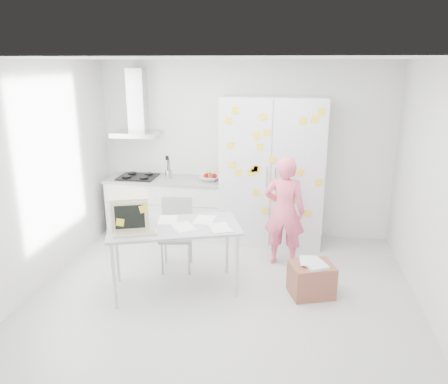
# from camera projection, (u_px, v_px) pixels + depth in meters

# --- Properties ---
(floor) EXTENTS (4.50, 4.00, 0.02)m
(floor) POSITION_uv_depth(u_px,v_px,m) (224.00, 293.00, 5.27)
(floor) COLOR silver
(floor) RESTS_ON ground
(walls) EXTENTS (4.52, 4.01, 2.70)m
(walls) POSITION_uv_depth(u_px,v_px,m) (233.00, 169.00, 5.56)
(walls) COLOR white
(walls) RESTS_ON ground
(ceiling) EXTENTS (4.50, 4.00, 0.02)m
(ceiling) POSITION_uv_depth(u_px,v_px,m) (224.00, 58.00, 4.50)
(ceiling) COLOR white
(ceiling) RESTS_ON walls
(counter_run) EXTENTS (1.84, 0.63, 1.28)m
(counter_run) POSITION_uv_depth(u_px,v_px,m) (167.00, 206.00, 6.92)
(counter_run) COLOR white
(counter_run) RESTS_ON ground
(range_hood) EXTENTS (0.70, 0.48, 1.01)m
(range_hood) POSITION_uv_depth(u_px,v_px,m) (137.00, 110.00, 6.69)
(range_hood) COLOR silver
(range_hood) RESTS_ON walls
(tall_cabinet) EXTENTS (1.50, 0.68, 2.20)m
(tall_cabinet) POSITION_uv_depth(u_px,v_px,m) (272.00, 172.00, 6.47)
(tall_cabinet) COLOR silver
(tall_cabinet) RESTS_ON ground
(person) EXTENTS (0.58, 0.41, 1.50)m
(person) POSITION_uv_depth(u_px,v_px,m) (284.00, 211.00, 5.82)
(person) COLOR #FF6383
(person) RESTS_ON ground
(desk) EXTENTS (1.69, 1.22, 1.21)m
(desk) POSITION_uv_depth(u_px,v_px,m) (147.00, 218.00, 5.07)
(desk) COLOR #AEB3B9
(desk) RESTS_ON ground
(chair) EXTENTS (0.49, 0.49, 0.95)m
(chair) POSITION_uv_depth(u_px,v_px,m) (177.00, 229.00, 5.78)
(chair) COLOR #A5A5A3
(chair) RESTS_ON ground
(cardboard_box) EXTENTS (0.59, 0.53, 0.43)m
(cardboard_box) POSITION_uv_depth(u_px,v_px,m) (311.00, 279.00, 5.15)
(cardboard_box) COLOR #985742
(cardboard_box) RESTS_ON ground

